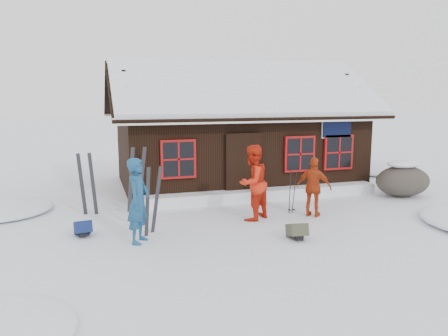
{
  "coord_description": "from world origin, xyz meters",
  "views": [
    {
      "loc": [
        -3.53,
        -9.95,
        3.17
      ],
      "look_at": [
        -0.21,
        0.82,
        1.3
      ],
      "focal_mm": 35.0,
      "sensor_mm": 36.0,
      "label": 1
    }
  ],
  "objects_px": {
    "skier_teal": "(138,201)",
    "backpack_blue": "(83,230)",
    "skier_orange_left": "(253,183)",
    "boulder": "(403,180)",
    "ski_pair_left": "(152,201)",
    "ski_poles": "(292,193)",
    "backpack_olive": "(297,233)",
    "skier_crouched": "(260,188)",
    "skier_orange_right": "(314,187)"
  },
  "relations": [
    {
      "from": "skier_crouched",
      "to": "ski_pair_left",
      "type": "relative_size",
      "value": 0.58
    },
    {
      "from": "ski_pair_left",
      "to": "backpack_blue",
      "type": "distance_m",
      "value": 1.7
    },
    {
      "from": "skier_teal",
      "to": "ski_poles",
      "type": "distance_m",
      "value": 4.46
    },
    {
      "from": "skier_orange_left",
      "to": "backpack_olive",
      "type": "height_order",
      "value": "skier_orange_left"
    },
    {
      "from": "ski_poles",
      "to": "backpack_blue",
      "type": "distance_m",
      "value": 5.49
    },
    {
      "from": "skier_orange_right",
      "to": "backpack_olive",
      "type": "distance_m",
      "value": 2.11
    },
    {
      "from": "skier_orange_right",
      "to": "boulder",
      "type": "relative_size",
      "value": 0.89
    },
    {
      "from": "skier_teal",
      "to": "skier_crouched",
      "type": "bearing_deg",
      "value": -29.73
    },
    {
      "from": "skier_crouched",
      "to": "boulder",
      "type": "bearing_deg",
      "value": -45.83
    },
    {
      "from": "skier_orange_right",
      "to": "ski_pair_left",
      "type": "xyz_separation_m",
      "value": [
        -4.28,
        -0.18,
        -0.03
      ]
    },
    {
      "from": "skier_crouched",
      "to": "ski_pair_left",
      "type": "distance_m",
      "value": 3.96
    },
    {
      "from": "skier_orange_left",
      "to": "ski_pair_left",
      "type": "relative_size",
      "value": 1.2
    },
    {
      "from": "boulder",
      "to": "ski_poles",
      "type": "relative_size",
      "value": 1.5
    },
    {
      "from": "skier_teal",
      "to": "backpack_blue",
      "type": "height_order",
      "value": "skier_teal"
    },
    {
      "from": "boulder",
      "to": "backpack_olive",
      "type": "xyz_separation_m",
      "value": [
        -5.13,
        -2.86,
        -0.39
      ]
    },
    {
      "from": "skier_orange_left",
      "to": "boulder",
      "type": "height_order",
      "value": "skier_orange_left"
    },
    {
      "from": "skier_teal",
      "to": "boulder",
      "type": "relative_size",
      "value": 1.05
    },
    {
      "from": "ski_poles",
      "to": "backpack_blue",
      "type": "xyz_separation_m",
      "value": [
        -5.45,
        -0.43,
        -0.42
      ]
    },
    {
      "from": "ski_poles",
      "to": "backpack_olive",
      "type": "height_order",
      "value": "ski_poles"
    },
    {
      "from": "ski_poles",
      "to": "backpack_blue",
      "type": "bearing_deg",
      "value": -175.53
    },
    {
      "from": "skier_orange_left",
      "to": "backpack_olive",
      "type": "xyz_separation_m",
      "value": [
        0.4,
        -1.76,
        -0.83
      ]
    },
    {
      "from": "ski_poles",
      "to": "skier_orange_left",
      "type": "bearing_deg",
      "value": -166.19
    },
    {
      "from": "ski_pair_left",
      "to": "backpack_olive",
      "type": "xyz_separation_m",
      "value": [
        3.02,
        -1.38,
        -0.62
      ]
    },
    {
      "from": "ski_poles",
      "to": "backpack_blue",
      "type": "height_order",
      "value": "ski_poles"
    },
    {
      "from": "ski_pair_left",
      "to": "ski_poles",
      "type": "xyz_separation_m",
      "value": [
        3.9,
        0.69,
        -0.21
      ]
    },
    {
      "from": "skier_teal",
      "to": "backpack_olive",
      "type": "xyz_separation_m",
      "value": [
        3.39,
        -0.82,
        -0.79
      ]
    },
    {
      "from": "skier_orange_right",
      "to": "boulder",
      "type": "height_order",
      "value": "skier_orange_right"
    },
    {
      "from": "ski_poles",
      "to": "boulder",
      "type": "bearing_deg",
      "value": 10.42
    },
    {
      "from": "skier_teal",
      "to": "skier_orange_left",
      "type": "xyz_separation_m",
      "value": [
        2.99,
        0.94,
        0.04
      ]
    },
    {
      "from": "skier_orange_left",
      "to": "backpack_blue",
      "type": "xyz_separation_m",
      "value": [
        -4.18,
        -0.11,
        -0.84
      ]
    },
    {
      "from": "skier_orange_right",
      "to": "boulder",
      "type": "distance_m",
      "value": 4.1
    },
    {
      "from": "boulder",
      "to": "backpack_olive",
      "type": "distance_m",
      "value": 5.89
    },
    {
      "from": "backpack_blue",
      "to": "skier_orange_right",
      "type": "bearing_deg",
      "value": -7.58
    },
    {
      "from": "backpack_olive",
      "to": "skier_orange_left",
      "type": "bearing_deg",
      "value": 111.54
    },
    {
      "from": "skier_teal",
      "to": "backpack_blue",
      "type": "relative_size",
      "value": 3.76
    },
    {
      "from": "skier_crouched",
      "to": "skier_orange_left",
      "type": "bearing_deg",
      "value": -158.77
    },
    {
      "from": "backpack_blue",
      "to": "backpack_olive",
      "type": "bearing_deg",
      "value": -26.53
    },
    {
      "from": "backpack_olive",
      "to": "skier_teal",
      "type": "bearing_deg",
      "value": 175.23
    },
    {
      "from": "ski_poles",
      "to": "backpack_olive",
      "type": "relative_size",
      "value": 2.33
    },
    {
      "from": "skier_crouched",
      "to": "ski_poles",
      "type": "bearing_deg",
      "value": -110.3
    },
    {
      "from": "boulder",
      "to": "ski_pair_left",
      "type": "bearing_deg",
      "value": -169.74
    },
    {
      "from": "backpack_blue",
      "to": "backpack_olive",
      "type": "xyz_separation_m",
      "value": [
        4.58,
        -1.65,
        0.0
      ]
    },
    {
      "from": "boulder",
      "to": "backpack_blue",
      "type": "relative_size",
      "value": 3.58
    },
    {
      "from": "boulder",
      "to": "ski_poles",
      "type": "xyz_separation_m",
      "value": [
        -4.26,
        -0.78,
        0.03
      ]
    },
    {
      "from": "skier_orange_right",
      "to": "backpack_blue",
      "type": "distance_m",
      "value": 5.87
    },
    {
      "from": "skier_teal",
      "to": "ski_pair_left",
      "type": "height_order",
      "value": "skier_teal"
    },
    {
      "from": "skier_crouched",
      "to": "ski_poles",
      "type": "height_order",
      "value": "ski_poles"
    },
    {
      "from": "ski_pair_left",
      "to": "backpack_blue",
      "type": "relative_size",
      "value": 3.26
    },
    {
      "from": "skier_teal",
      "to": "backpack_blue",
      "type": "distance_m",
      "value": 1.65
    },
    {
      "from": "skier_teal",
      "to": "skier_orange_left",
      "type": "relative_size",
      "value": 0.96
    }
  ]
}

